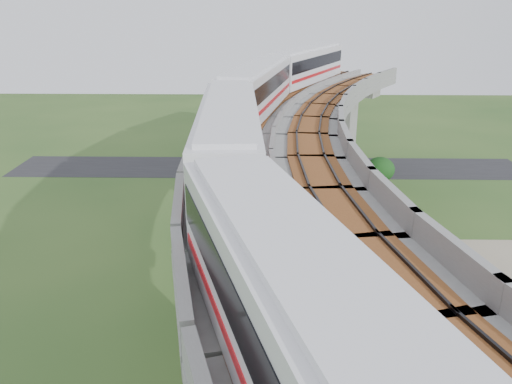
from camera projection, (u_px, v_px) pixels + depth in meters
ground at (270, 316)px, 31.23m from camera, size 160.00×160.00×0.00m
dirt_lot at (510, 339)px, 29.10m from camera, size 18.00×26.00×0.04m
asphalt_road at (268, 167)px, 59.24m from camera, size 60.00×8.00×0.03m
viaduct at (340, 181)px, 27.93m from camera, size 19.58×73.98×11.40m
metro_train at (279, 110)px, 30.01m from camera, size 12.24×61.23×3.64m
fence at (428, 308)px, 30.78m from camera, size 3.87×38.73×1.50m
tree_0 at (380, 169)px, 51.16m from camera, size 2.97×2.97×3.60m
tree_1 at (371, 197)px, 44.50m from camera, size 3.12×3.12×3.47m
tree_2 at (353, 224)px, 39.35m from camera, size 2.99×2.99×3.26m
tree_3 at (372, 261)px, 33.06m from camera, size 2.60×2.60×3.45m
tree_4 at (418, 354)px, 24.89m from camera, size 2.89×2.89×3.23m
car_dark at (471, 298)px, 32.12m from camera, size 3.59×1.59×1.02m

